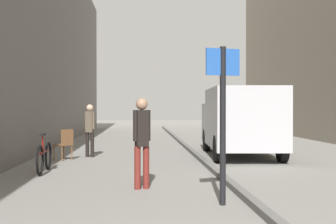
{
  "coord_description": "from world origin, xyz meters",
  "views": [
    {
      "loc": [
        -0.26,
        -2.8,
        1.61
      ],
      "look_at": [
        0.56,
        9.95,
        1.47
      ],
      "focal_mm": 47.37,
      "sensor_mm": 36.0,
      "label": 1
    }
  ],
  "objects_px": {
    "pedestrian_mid_block": "(142,137)",
    "bicycle_leaning": "(44,157)",
    "pedestrian_main_foreground": "(90,127)",
    "street_sign_post": "(223,111)",
    "cafe_chair_near_window": "(65,142)",
    "delivery_van": "(240,120)"
  },
  "relations": [
    {
      "from": "bicycle_leaning",
      "to": "street_sign_post",
      "type": "bearing_deg",
      "value": -47.41
    },
    {
      "from": "street_sign_post",
      "to": "bicycle_leaning",
      "type": "distance_m",
      "value": 5.48
    },
    {
      "from": "bicycle_leaning",
      "to": "cafe_chair_near_window",
      "type": "relative_size",
      "value": 1.88
    },
    {
      "from": "delivery_van",
      "to": "cafe_chair_near_window",
      "type": "distance_m",
      "value": 5.65
    },
    {
      "from": "pedestrian_main_foreground",
      "to": "pedestrian_mid_block",
      "type": "distance_m",
      "value": 5.93
    },
    {
      "from": "delivery_van",
      "to": "bicycle_leaning",
      "type": "relative_size",
      "value": 2.86
    },
    {
      "from": "delivery_van",
      "to": "cafe_chair_near_window",
      "type": "relative_size",
      "value": 5.39
    },
    {
      "from": "pedestrian_mid_block",
      "to": "bicycle_leaning",
      "type": "distance_m",
      "value": 3.41
    },
    {
      "from": "street_sign_post",
      "to": "pedestrian_main_foreground",
      "type": "bearing_deg",
      "value": -83.3
    },
    {
      "from": "pedestrian_mid_block",
      "to": "delivery_van",
      "type": "height_order",
      "value": "delivery_van"
    },
    {
      "from": "cafe_chair_near_window",
      "to": "pedestrian_mid_block",
      "type": "bearing_deg",
      "value": -113.41
    },
    {
      "from": "pedestrian_mid_block",
      "to": "bicycle_leaning",
      "type": "bearing_deg",
      "value": 118.05
    },
    {
      "from": "street_sign_post",
      "to": "cafe_chair_near_window",
      "type": "xyz_separation_m",
      "value": [
        -3.62,
        6.36,
        -1.0
      ]
    },
    {
      "from": "pedestrian_main_foreground",
      "to": "bicycle_leaning",
      "type": "xyz_separation_m",
      "value": [
        -0.74,
        -3.35,
        -0.6
      ]
    },
    {
      "from": "street_sign_post",
      "to": "pedestrian_mid_block",
      "type": "bearing_deg",
      "value": -64.58
    },
    {
      "from": "pedestrian_mid_block",
      "to": "cafe_chair_near_window",
      "type": "relative_size",
      "value": 1.9
    },
    {
      "from": "street_sign_post",
      "to": "cafe_chair_near_window",
      "type": "distance_m",
      "value": 7.39
    },
    {
      "from": "pedestrian_main_foreground",
      "to": "cafe_chair_near_window",
      "type": "distance_m",
      "value": 1.16
    },
    {
      "from": "bicycle_leaning",
      "to": "pedestrian_main_foreground",
      "type": "bearing_deg",
      "value": 76.32
    },
    {
      "from": "cafe_chair_near_window",
      "to": "pedestrian_main_foreground",
      "type": "bearing_deg",
      "value": 3.63
    },
    {
      "from": "pedestrian_main_foreground",
      "to": "pedestrian_mid_block",
      "type": "xyz_separation_m",
      "value": [
        1.65,
        -5.7,
        0.05
      ]
    },
    {
      "from": "pedestrian_main_foreground",
      "to": "bicycle_leaning",
      "type": "distance_m",
      "value": 3.49
    }
  ]
}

